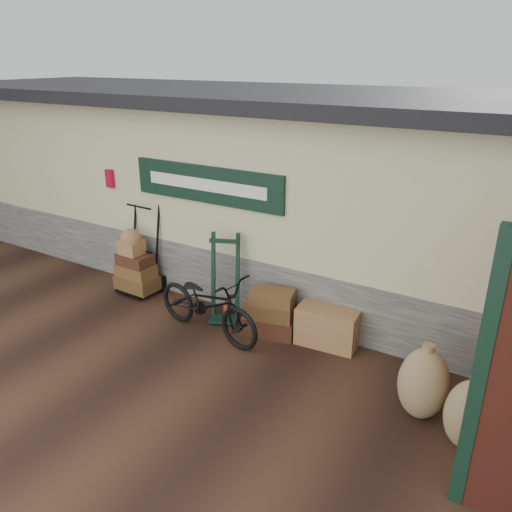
{
  "coord_description": "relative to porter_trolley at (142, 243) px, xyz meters",
  "views": [
    {
      "loc": [
        4.05,
        -4.81,
        3.71
      ],
      "look_at": [
        0.59,
        0.9,
        1.02
      ],
      "focal_mm": 35.0,
      "sensor_mm": 36.0,
      "label": 1
    }
  ],
  "objects": [
    {
      "name": "burlap_sack_left",
      "position": [
        4.84,
        -0.88,
        -0.4
      ],
      "size": [
        0.61,
        0.54,
        0.86
      ],
      "primitive_type": "ellipsoid",
      "rotation": [
        0.0,
        0.0,
        0.18
      ],
      "color": "#8F724D",
      "rests_on": "ground"
    },
    {
      "name": "bicycle",
      "position": [
        1.8,
        -0.66,
        -0.3
      ],
      "size": [
        0.91,
        1.92,
        1.07
      ],
      "primitive_type": "imported",
      "rotation": [
        0.0,
        0.0,
        1.42
      ],
      "color": "black",
      "rests_on": "ground"
    },
    {
      "name": "wicker_hamper",
      "position": [
        3.36,
        0.02,
        -0.56
      ],
      "size": [
        0.87,
        0.61,
        0.54
      ],
      "primitive_type": "cube",
      "rotation": [
        0.0,
        0.0,
        0.09
      ],
      "color": "#935F3B",
      "rests_on": "ground"
    },
    {
      "name": "station_building",
      "position": [
        1.56,
        1.91,
        0.78
      ],
      "size": [
        14.4,
        4.1,
        3.2
      ],
      "color": "#4C4C47",
      "rests_on": "ground"
    },
    {
      "name": "burlap_sack_right",
      "position": [
        5.36,
        -1.12,
        -0.44
      ],
      "size": [
        0.55,
        0.49,
        0.79
      ],
      "primitive_type": "ellipsoid",
      "rotation": [
        0.0,
        0.0,
        0.17
      ],
      "color": "#8F724D",
      "rests_on": "ground"
    },
    {
      "name": "porter_trolley",
      "position": [
        0.0,
        0.0,
        0.0
      ],
      "size": [
        0.85,
        0.64,
        1.66
      ],
      "primitive_type": null,
      "rotation": [
        0.0,
        0.0,
        -0.02
      ],
      "color": "black",
      "rests_on": "ground"
    },
    {
      "name": "green_barrow",
      "position": [
        1.74,
        -0.13,
        -0.17
      ],
      "size": [
        0.6,
        0.56,
        1.32
      ],
      "primitive_type": null,
      "rotation": [
        0.0,
        0.0,
        0.39
      ],
      "color": "black",
      "rests_on": "ground"
    },
    {
      "name": "ground",
      "position": [
        1.57,
        -0.83,
        -0.83
      ],
      "size": [
        80.0,
        80.0,
        0.0
      ],
      "primitive_type": "plane",
      "color": "black",
      "rests_on": "ground"
    },
    {
      "name": "suitcase_stack",
      "position": [
        2.53,
        -0.17,
        -0.5
      ],
      "size": [
        0.85,
        0.65,
        0.67
      ],
      "primitive_type": null,
      "rotation": [
        0.0,
        0.0,
        0.24
      ],
      "color": "#3C1E13",
      "rests_on": "ground"
    }
  ]
}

